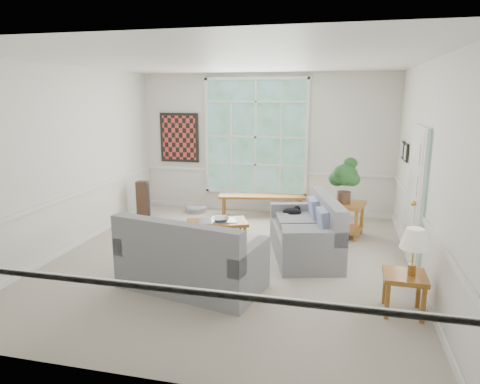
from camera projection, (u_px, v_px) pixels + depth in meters
name	position (u px, v px, depth m)	size (l,w,h in m)	color
floor	(231.00, 260.00, 6.74)	(5.50, 6.00, 0.01)	#A59C8D
ceiling	(230.00, 61.00, 6.08)	(5.50, 6.00, 0.02)	white
wall_back	(265.00, 144.00, 9.26)	(5.50, 0.02, 3.00)	silver
wall_front	(141.00, 221.00, 3.56)	(5.50, 0.02, 3.00)	silver
wall_left	(69.00, 159.00, 7.02)	(0.02, 6.00, 3.00)	silver
wall_right	(427.00, 173.00, 5.79)	(0.02, 6.00, 3.00)	silver
window_back	(256.00, 137.00, 9.23)	(2.30, 0.08, 2.40)	white
entry_door	(414.00, 195.00, 6.47)	(0.08, 0.90, 2.10)	white
door_sidelight	(421.00, 198.00, 5.85)	(0.08, 0.26, 1.90)	white
wall_art	(179.00, 138.00, 9.62)	(0.90, 0.06, 1.10)	maroon
wall_frame_near	(406.00, 153.00, 7.45)	(0.04, 0.26, 0.32)	black
wall_frame_far	(403.00, 150.00, 7.83)	(0.04, 0.26, 0.32)	black
loveseat_right	(304.00, 227.00, 6.80)	(0.92, 1.77, 0.96)	gray
loveseat_front	(192.00, 251.00, 5.67)	(1.85, 0.96, 1.00)	gray
coffee_table	(217.00, 232.00, 7.48)	(1.03, 0.56, 0.38)	#8F561E
pewter_bowl	(221.00, 219.00, 7.42)	(0.35, 0.35, 0.09)	#98989D
window_bench	(262.00, 205.00, 9.20)	(1.85, 0.36, 0.43)	#8F561E
end_table	(345.00, 219.00, 7.81)	(0.63, 0.63, 0.63)	#8F561E
houseplant	(345.00, 180.00, 7.62)	(0.49, 0.49, 0.83)	#224E22
side_table	(403.00, 294.00, 5.02)	(0.48, 0.48, 0.49)	#8F561E
table_lamp	(413.00, 252.00, 4.89)	(0.32, 0.32, 0.56)	white
pet_bed	(196.00, 209.00, 9.49)	(0.47, 0.47, 0.14)	gray
floor_speaker	(143.00, 200.00, 8.99)	(0.24, 0.19, 0.78)	#3E291C
cat	(292.00, 211.00, 7.39)	(0.32, 0.23, 0.15)	black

